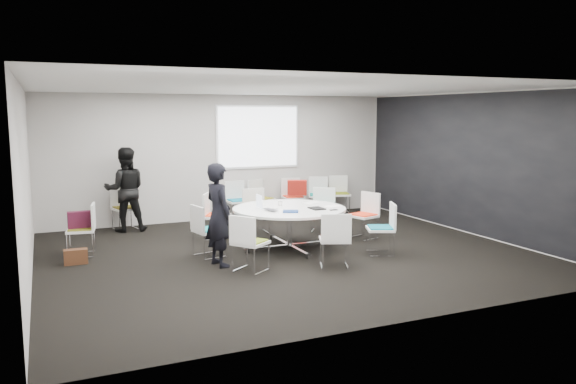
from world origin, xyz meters
name	(u,v)px	position (x,y,z in m)	size (l,w,h in m)	color
room_shell	(292,172)	(0.09, 0.00, 1.40)	(8.08, 7.08, 2.88)	black
conference_table	(289,220)	(0.19, 0.32, 0.51)	(2.00, 2.00, 0.73)	silver
projection_screen	(258,137)	(0.80, 3.46, 1.85)	(1.90, 0.03, 1.35)	white
chair_ring_a	(363,224)	(1.81, 0.46, 0.28)	(0.56, 0.57, 0.88)	silver
chair_ring_b	(323,218)	(1.37, 1.33, 0.28)	(0.64, 0.63, 0.88)	silver
chair_ring_c	(256,219)	(0.10, 1.76, 0.28)	(0.49, 0.48, 0.88)	silver
chair_ring_d	(217,225)	(-0.78, 1.56, 0.28)	(0.62, 0.62, 0.88)	silver
chair_ring_e	(208,241)	(-1.30, 0.31, 0.28)	(0.54, 0.55, 0.88)	silver
chair_ring_f	(250,254)	(-0.96, -0.81, 0.28)	(0.63, 0.64, 0.88)	silver
chair_ring_g	(335,250)	(0.32, -1.13, 0.28)	(0.60, 0.59, 0.88)	silver
chair_ring_h	(381,238)	(1.44, -0.72, 0.28)	(0.59, 0.60, 0.88)	silver
chair_back_a	(238,209)	(0.18, 3.13, 0.28)	(0.48, 0.47, 0.88)	silver
chair_back_b	(262,207)	(0.75, 3.16, 0.28)	(0.61, 0.60, 0.88)	silver
chair_back_c	(293,205)	(1.53, 3.14, 0.28)	(0.50, 0.49, 0.88)	silver
chair_back_d	(318,203)	(2.20, 3.16, 0.28)	(0.61, 0.60, 0.88)	silver
chair_back_e	(340,201)	(2.78, 3.16, 0.28)	(0.57, 0.56, 0.88)	silver
chair_spare_left	(82,240)	(-3.22, 1.23, 0.28)	(0.52, 0.53, 0.88)	silver
chair_person_back	(125,216)	(-2.27, 3.16, 0.28)	(0.55, 0.54, 0.88)	silver
person_main	(219,215)	(-1.29, -0.30, 0.81)	(0.59, 0.39, 1.63)	black
person_back	(125,190)	(-2.26, 2.99, 0.86)	(0.83, 0.65, 1.71)	black
laptop	(272,210)	(-0.19, 0.18, 0.74)	(0.32, 0.21, 0.03)	#333338
laptop_lid	(259,201)	(-0.33, 0.45, 0.86)	(0.30, 0.02, 0.22)	silver
notebook_black	(317,208)	(0.58, 0.01, 0.74)	(0.22, 0.30, 0.02)	black
tablet_folio	(291,211)	(0.03, -0.09, 0.74)	(0.26, 0.20, 0.03)	navy
papers_right	(311,203)	(0.79, 0.66, 0.73)	(0.30, 0.21, 0.00)	white
papers_front	(333,206)	(0.97, 0.16, 0.73)	(0.30, 0.21, 0.00)	white
cup	(280,203)	(0.14, 0.62, 0.78)	(0.08, 0.08, 0.09)	white
phone	(334,210)	(0.79, -0.21, 0.73)	(0.14, 0.07, 0.01)	black
maroon_bag	(80,220)	(-3.24, 1.23, 0.62)	(0.40, 0.14, 0.28)	#441224
brown_bag	(76,257)	(-3.36, 0.71, 0.12)	(0.36, 0.16, 0.24)	#482817
red_jacket	(297,188)	(1.53, 2.92, 0.70)	(0.44, 0.10, 0.35)	#AE1E15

